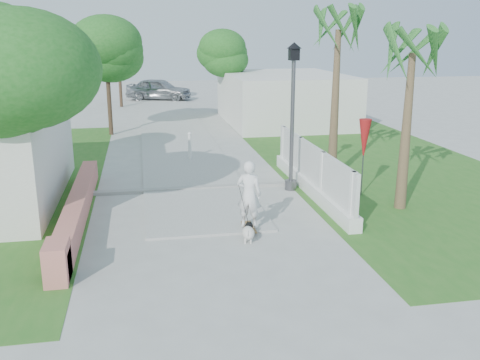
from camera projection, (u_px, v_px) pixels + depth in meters
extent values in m
plane|color=#B7B7B2|center=(226.00, 272.00, 10.87)|extent=(90.00, 90.00, 0.00)
cube|color=#B7B7B2|center=(170.00, 119.00, 29.82)|extent=(3.20, 36.00, 0.06)
cube|color=#999993|center=(196.00, 188.00, 16.55)|extent=(6.50, 0.25, 0.10)
cube|color=#2C6820|center=(379.00, 165.00, 19.68)|extent=(8.00, 20.00, 0.01)
cube|color=#D1736B|center=(78.00, 207.00, 14.00)|extent=(0.45, 8.00, 0.60)
cube|color=#D1736B|center=(57.00, 262.00, 10.38)|extent=(0.45, 0.80, 0.80)
cube|color=white|center=(311.00, 187.00, 16.16)|extent=(0.35, 7.00, 0.40)
cube|color=white|center=(312.00, 163.00, 15.96)|extent=(0.10, 7.00, 1.10)
cube|color=white|center=(352.00, 201.00, 12.98)|extent=(0.14, 0.14, 1.50)
cube|color=white|center=(323.00, 178.00, 15.06)|extent=(0.14, 0.14, 1.50)
cube|color=white|center=(300.00, 160.00, 17.15)|extent=(0.14, 0.14, 1.50)
cube|color=white|center=(284.00, 147.00, 19.04)|extent=(0.14, 0.14, 1.50)
cube|color=silver|center=(283.00, 98.00, 28.64)|extent=(6.00, 8.00, 2.60)
cylinder|color=#59595E|center=(291.00, 185.00, 16.55)|extent=(0.36, 0.36, 0.30)
cylinder|color=#59595E|center=(292.00, 126.00, 16.06)|extent=(0.12, 0.12, 4.00)
cube|color=black|center=(294.00, 54.00, 15.50)|extent=(0.28, 0.28, 0.35)
cone|color=black|center=(294.00, 45.00, 15.43)|extent=(0.44, 0.44, 0.18)
cylinder|color=white|center=(190.00, 147.00, 20.25)|extent=(0.12, 0.12, 1.00)
sphere|color=white|center=(189.00, 134.00, 20.11)|extent=(0.14, 0.14, 0.14)
cylinder|color=#59595E|center=(363.00, 163.00, 15.71)|extent=(0.04, 0.04, 2.00)
cone|color=#B2191B|center=(364.00, 140.00, 15.53)|extent=(0.36, 0.36, 1.20)
cylinder|color=#4C3826|center=(14.00, 157.00, 12.41)|extent=(0.20, 0.20, 3.85)
ellipsoid|color=#1B5F1B|center=(6.00, 85.00, 11.97)|extent=(3.60, 3.60, 2.70)
ellipsoid|color=#1B5F1B|center=(12.00, 69.00, 11.72)|extent=(3.06, 3.06, 2.30)
cylinder|color=#4C3826|center=(19.00, 126.00, 17.49)|extent=(0.20, 0.20, 3.50)
ellipsoid|color=#1B5F1B|center=(14.00, 80.00, 17.09)|extent=(3.20, 3.20, 2.40)
ellipsoid|color=#1B5F1B|center=(18.00, 69.00, 16.85)|extent=(2.72, 2.72, 2.05)
ellipsoid|color=#1B5F1B|center=(6.00, 57.00, 17.06)|extent=(2.40, 2.40, 1.79)
cylinder|color=#4C3826|center=(109.00, 94.00, 24.99)|extent=(0.20, 0.20, 3.85)
ellipsoid|color=#1B5F1B|center=(106.00, 58.00, 24.55)|extent=(3.40, 3.40, 2.55)
ellipsoid|color=#1B5F1B|center=(110.00, 50.00, 24.30)|extent=(2.89, 2.89, 2.18)
ellipsoid|color=#1B5F1B|center=(101.00, 42.00, 24.52)|extent=(2.55, 2.55, 1.90)
cylinder|color=#4C3826|center=(226.00, 87.00, 29.92)|extent=(0.20, 0.20, 3.50)
ellipsoid|color=#1B5F1B|center=(226.00, 60.00, 29.52)|extent=(3.00, 3.00, 2.25)
ellipsoid|color=#1B5F1B|center=(230.00, 53.00, 29.27)|extent=(2.55, 2.55, 1.92)
ellipsoid|color=#1B5F1B|center=(222.00, 47.00, 29.49)|extent=(2.25, 2.25, 1.68)
cylinder|color=#4C3826|center=(120.00, 77.00, 34.50)|extent=(0.20, 0.20, 3.85)
ellipsoid|color=#1B5F1B|center=(118.00, 51.00, 34.06)|extent=(3.20, 3.20, 2.40)
ellipsoid|color=#1B5F1B|center=(121.00, 45.00, 33.82)|extent=(2.72, 2.72, 2.05)
ellipsoid|color=#1B5F1B|center=(114.00, 39.00, 34.03)|extent=(2.40, 2.40, 1.79)
cone|color=brown|center=(335.00, 107.00, 17.20)|extent=(0.32, 0.32, 4.80)
cone|color=brown|center=(406.00, 133.00, 14.29)|extent=(0.32, 0.32, 4.20)
cube|color=olive|center=(249.00, 227.00, 13.12)|extent=(0.58, 0.89, 0.02)
imported|color=white|center=(249.00, 194.00, 12.90)|extent=(0.72, 0.62, 1.66)
cylinder|color=gray|center=(248.00, 234.00, 12.83)|extent=(0.03, 0.06, 0.06)
cylinder|color=gray|center=(255.00, 234.00, 12.86)|extent=(0.03, 0.06, 0.06)
cylinder|color=gray|center=(243.00, 225.00, 13.42)|extent=(0.03, 0.06, 0.06)
cylinder|color=gray|center=(249.00, 225.00, 13.44)|extent=(0.03, 0.06, 0.06)
ellipsoid|color=silver|center=(248.00, 233.00, 12.40)|extent=(0.39, 0.52, 0.29)
sphere|color=black|center=(249.00, 226.00, 12.58)|extent=(0.19, 0.19, 0.19)
sphere|color=silver|center=(249.00, 226.00, 12.67)|extent=(0.09, 0.09, 0.09)
cone|color=black|center=(247.00, 222.00, 12.56)|extent=(0.06, 0.06, 0.07)
cone|color=black|center=(251.00, 223.00, 12.56)|extent=(0.06, 0.06, 0.07)
cylinder|color=silver|center=(246.00, 237.00, 12.55)|extent=(0.04, 0.04, 0.13)
cylinder|color=silver|center=(252.00, 237.00, 12.54)|extent=(0.04, 0.04, 0.13)
cylinder|color=silver|center=(245.00, 241.00, 12.34)|extent=(0.04, 0.04, 0.13)
cylinder|color=silver|center=(251.00, 241.00, 12.33)|extent=(0.04, 0.04, 0.13)
cylinder|color=silver|center=(248.00, 233.00, 12.16)|extent=(0.06, 0.12, 0.11)
imported|color=#A2A3A9|center=(159.00, 89.00, 38.24)|extent=(4.95, 3.33, 1.56)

